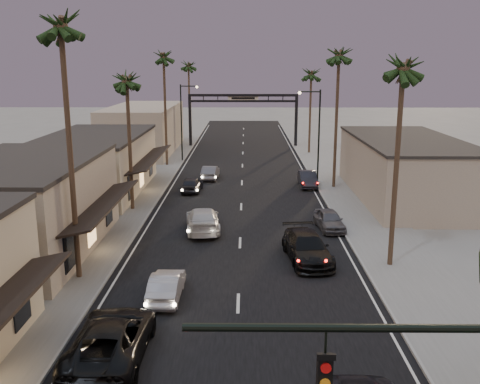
{
  "coord_description": "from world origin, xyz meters",
  "views": [
    {
      "loc": [
        0.33,
        -4.8,
        11.22
      ],
      "look_at": [
        -0.04,
        31.69,
        2.5
      ],
      "focal_mm": 40.0,
      "sensor_mm": 36.0,
      "label": 1
    }
  ],
  "objects_px": {
    "streetlight_right": "(316,130)",
    "palm_lc": "(126,75)",
    "oncoming_pickup": "(111,338)",
    "curbside_black": "(307,248)",
    "palm_ra": "(404,60)",
    "palm_lb": "(60,18)",
    "streetlight_left": "(184,116)",
    "oncoming_silver": "(166,286)",
    "palm_ld": "(163,53)",
    "palm_rb": "(339,51)",
    "arch": "(243,107)",
    "palm_rc": "(311,71)",
    "palm_far": "(188,63)"
  },
  "relations": [
    {
      "from": "streetlight_right",
      "to": "palm_lc",
      "type": "xyz_separation_m",
      "value": [
        -15.52,
        -9.0,
        5.14
      ]
    },
    {
      "from": "oncoming_pickup",
      "to": "curbside_black",
      "type": "height_order",
      "value": "oncoming_pickup"
    },
    {
      "from": "palm_ra",
      "to": "oncoming_pickup",
      "type": "bearing_deg",
      "value": -143.53
    },
    {
      "from": "palm_lb",
      "to": "oncoming_pickup",
      "type": "height_order",
      "value": "palm_lb"
    },
    {
      "from": "streetlight_left",
      "to": "oncoming_pickup",
      "type": "distance_m",
      "value": 44.24
    },
    {
      "from": "palm_lb",
      "to": "oncoming_silver",
      "type": "height_order",
      "value": "palm_lb"
    },
    {
      "from": "palm_lb",
      "to": "oncoming_silver",
      "type": "bearing_deg",
      "value": -25.93
    },
    {
      "from": "palm_ld",
      "to": "streetlight_left",
      "type": "bearing_deg",
      "value": 60.75
    },
    {
      "from": "palm_rb",
      "to": "palm_ld",
      "type": "bearing_deg",
      "value": 147.4
    },
    {
      "from": "arch",
      "to": "palm_ld",
      "type": "xyz_separation_m",
      "value": [
        -8.6,
        -15.0,
        6.88
      ]
    },
    {
      "from": "arch",
      "to": "oncoming_pickup",
      "type": "bearing_deg",
      "value": -94.99
    },
    {
      "from": "streetlight_right",
      "to": "palm_rc",
      "type": "distance_m",
      "value": 19.75
    },
    {
      "from": "oncoming_pickup",
      "to": "curbside_black",
      "type": "distance_m",
      "value": 13.93
    },
    {
      "from": "oncoming_silver",
      "to": "streetlight_left",
      "type": "bearing_deg",
      "value": -84.71
    },
    {
      "from": "palm_lc",
      "to": "streetlight_left",
      "type": "bearing_deg",
      "value": 85.63
    },
    {
      "from": "palm_rb",
      "to": "oncoming_silver",
      "type": "xyz_separation_m",
      "value": [
        -12.13,
        -24.46,
        -11.74
      ]
    },
    {
      "from": "arch",
      "to": "streetlight_right",
      "type": "height_order",
      "value": "streetlight_right"
    },
    {
      "from": "streetlight_left",
      "to": "palm_lc",
      "type": "bearing_deg",
      "value": -94.37
    },
    {
      "from": "palm_ra",
      "to": "streetlight_right",
      "type": "bearing_deg",
      "value": 94.57
    },
    {
      "from": "palm_lb",
      "to": "palm_ra",
      "type": "distance_m",
      "value": 17.42
    },
    {
      "from": "oncoming_silver",
      "to": "palm_lb",
      "type": "bearing_deg",
      "value": -25.68
    },
    {
      "from": "streetlight_left",
      "to": "palm_far",
      "type": "xyz_separation_m",
      "value": [
        -1.38,
        20.0,
        6.11
      ]
    },
    {
      "from": "palm_ld",
      "to": "palm_rc",
      "type": "bearing_deg",
      "value": 27.62
    },
    {
      "from": "streetlight_left",
      "to": "palm_rc",
      "type": "bearing_deg",
      "value": 21.14
    },
    {
      "from": "arch",
      "to": "oncoming_silver",
      "type": "distance_m",
      "value": 50.82
    },
    {
      "from": "arch",
      "to": "palm_rc",
      "type": "relative_size",
      "value": 1.25
    },
    {
      "from": "palm_ld",
      "to": "oncoming_pickup",
      "type": "relative_size",
      "value": 2.35
    },
    {
      "from": "palm_rc",
      "to": "palm_lb",
      "type": "bearing_deg",
      "value": -112.27
    },
    {
      "from": "palm_lb",
      "to": "palm_lc",
      "type": "relative_size",
      "value": 1.25
    },
    {
      "from": "palm_ld",
      "to": "palm_far",
      "type": "xyz_separation_m",
      "value": [
        0.3,
        23.0,
        -0.97
      ]
    },
    {
      "from": "oncoming_pickup",
      "to": "oncoming_silver",
      "type": "height_order",
      "value": "oncoming_pickup"
    },
    {
      "from": "palm_rb",
      "to": "palm_far",
      "type": "xyz_separation_m",
      "value": [
        -16.9,
        34.0,
        -0.97
      ]
    },
    {
      "from": "streetlight_left",
      "to": "oncoming_silver",
      "type": "height_order",
      "value": "streetlight_left"
    },
    {
      "from": "oncoming_pickup",
      "to": "palm_rb",
      "type": "bearing_deg",
      "value": -114.09
    },
    {
      "from": "palm_rc",
      "to": "curbside_black",
      "type": "bearing_deg",
      "value": -96.77
    },
    {
      "from": "palm_rc",
      "to": "oncoming_silver",
      "type": "xyz_separation_m",
      "value": [
        -12.13,
        -44.46,
        -9.8
      ]
    },
    {
      "from": "streetlight_left",
      "to": "oncoming_silver",
      "type": "xyz_separation_m",
      "value": [
        3.39,
        -38.46,
        -4.66
      ]
    },
    {
      "from": "curbside_black",
      "to": "palm_rc",
      "type": "bearing_deg",
      "value": 76.54
    },
    {
      "from": "arch",
      "to": "curbside_black",
      "type": "relative_size",
      "value": 2.71
    },
    {
      "from": "palm_ld",
      "to": "palm_rb",
      "type": "distance_m",
      "value": 20.42
    },
    {
      "from": "oncoming_pickup",
      "to": "palm_lb",
      "type": "bearing_deg",
      "value": -64.84
    },
    {
      "from": "palm_lb",
      "to": "streetlight_left",
      "type": "bearing_deg",
      "value": 87.33
    },
    {
      "from": "palm_rb",
      "to": "oncoming_silver",
      "type": "height_order",
      "value": "palm_rb"
    },
    {
      "from": "palm_lc",
      "to": "palm_rb",
      "type": "distance_m",
      "value": 19.07
    },
    {
      "from": "arch",
      "to": "streetlight_left",
      "type": "bearing_deg",
      "value": -119.97
    },
    {
      "from": "streetlight_left",
      "to": "palm_lc",
      "type": "relative_size",
      "value": 0.74
    },
    {
      "from": "streetlight_right",
      "to": "palm_rc",
      "type": "height_order",
      "value": "palm_rc"
    },
    {
      "from": "arch",
      "to": "palm_far",
      "type": "relative_size",
      "value": 1.15
    },
    {
      "from": "palm_ld",
      "to": "palm_ra",
      "type": "bearing_deg",
      "value": -60.98
    },
    {
      "from": "palm_rc",
      "to": "oncoming_pickup",
      "type": "bearing_deg",
      "value": -105.1
    }
  ]
}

